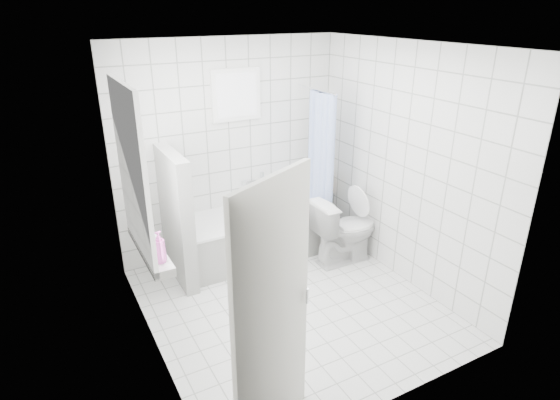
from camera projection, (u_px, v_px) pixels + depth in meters
ground at (291, 304)px, 4.91m from camera, size 3.00×3.00×0.00m
ceiling at (293, 45)px, 3.91m from camera, size 3.00×3.00×0.00m
wall_back at (230, 150)px, 5.63m from camera, size 2.80×0.02×2.60m
wall_front at (401, 259)px, 3.20m from camera, size 2.80×0.02×2.60m
wall_left at (142, 219)px, 3.80m from camera, size 0.02×3.00×2.60m
wall_right at (404, 167)px, 5.03m from camera, size 0.02×3.00×2.60m
window_left at (135, 173)px, 3.94m from camera, size 0.01×0.90×1.40m
window_back at (237, 95)px, 5.39m from camera, size 0.50×0.01×0.50m
window_sill at (150, 249)px, 4.25m from camera, size 0.18×1.02×0.08m
door at (272, 318)px, 3.08m from camera, size 0.73×0.39×2.00m
bathtub at (254, 235)px, 5.77m from camera, size 1.78×0.77×0.58m
partition_wall at (176, 218)px, 5.13m from camera, size 0.15×0.85×1.50m
tiled_ledge at (316, 211)px, 6.46m from camera, size 0.40×0.24×0.55m
toilet at (345, 230)px, 5.61m from camera, size 0.82×0.47×0.83m
curtain_rod at (316, 89)px, 5.46m from camera, size 0.02×0.80×0.02m
shower_curtain at (319, 166)px, 5.70m from camera, size 0.14×0.48×1.78m
tub_faucet at (249, 183)px, 5.87m from camera, size 0.18×0.06×0.06m
sill_bottles at (153, 240)px, 4.10m from camera, size 0.15×0.76×0.28m
ledge_bottles at (319, 187)px, 6.26m from camera, size 0.20×0.18×0.26m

